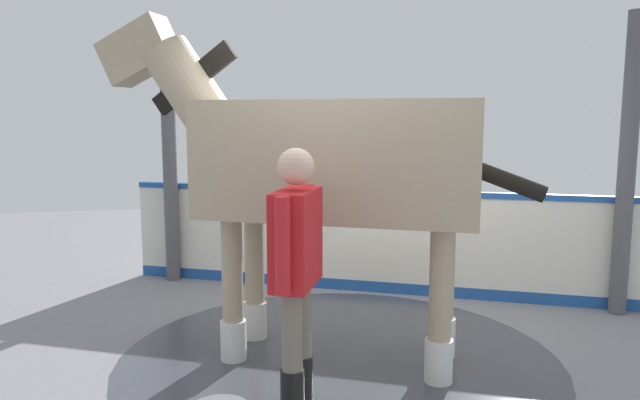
{
  "coord_description": "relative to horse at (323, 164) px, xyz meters",
  "views": [
    {
      "loc": [
        -1.28,
        -4.49,
        1.87
      ],
      "look_at": [
        -0.48,
        -0.56,
        1.31
      ],
      "focal_mm": 33.49,
      "sensor_mm": 36.0,
      "label": 1
    }
  ],
  "objects": [
    {
      "name": "roof_post_far",
      "position": [
        2.98,
        0.45,
        -0.11
      ],
      "size": [
        0.16,
        0.16,
        2.82
      ],
      "primitive_type": "cylinder",
      "color": "#4C4C51",
      "rests_on": "ground"
    },
    {
      "name": "wet_patch",
      "position": [
        0.11,
        -0.06,
        -1.51
      ],
      "size": [
        3.42,
        3.42,
        0.0
      ],
      "primitive_type": "cylinder",
      "color": "#42444C",
      "rests_on": "ground"
    },
    {
      "name": "barrier_wall",
      "position": [
        0.92,
        1.59,
        -1.0
      ],
      "size": [
        5.06,
        2.54,
        1.11
      ],
      "color": "silver",
      "rests_on": "ground"
    },
    {
      "name": "roof_post_near",
      "position": [
        -1.24,
        2.52,
        -0.11
      ],
      "size": [
        0.16,
        0.16,
        2.82
      ],
      "primitive_type": "cylinder",
      "color": "#4C4C51",
      "rests_on": "ground"
    },
    {
      "name": "horse",
      "position": [
        0.0,
        0.0,
        0.0
      ],
      "size": [
        3.17,
        1.83,
        2.66
      ],
      "rotation": [
        0.0,
        0.0,
        2.69
      ],
      "color": "tan",
      "rests_on": "ground"
    },
    {
      "name": "ground_plane",
      "position": [
        0.36,
        0.11,
        -1.53
      ],
      "size": [
        16.0,
        16.0,
        0.02
      ],
      "primitive_type": "cube",
      "color": "gray"
    },
    {
      "name": "handler",
      "position": [
        -0.35,
        -0.85,
        -0.54
      ],
      "size": [
        0.4,
        0.62,
        1.68
      ],
      "rotation": [
        0.0,
        0.0,
        5.86
      ],
      "color": "black",
      "rests_on": "ground"
    }
  ]
}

